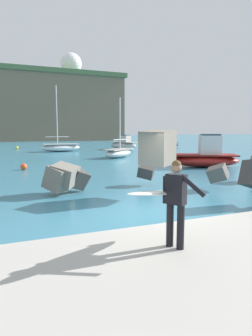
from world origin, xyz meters
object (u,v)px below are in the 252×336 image
object	(u,v)px
boat_mid_right	(163,143)
mooring_buoy_middle	(24,167)
surfer_with_board	(170,197)
boat_near_left	(205,157)
mooring_buoy_inner	(17,148)
boat_near_centre	(118,153)
boat_near_right	(123,144)
radar_dome	(71,66)
boat_mid_centre	(61,147)

from	to	relation	value
boat_mid_right	mooring_buoy_middle	distance (m)	31.96
surfer_with_board	boat_near_left	distance (m)	16.32
surfer_with_board	mooring_buoy_inner	size ratio (longest dim) A/B	4.54
boat_near_centre	boat_near_right	xyz separation A→B (m)	(5.36, 12.14, 0.21)
boat_near_left	radar_dome	distance (m)	86.93
surfer_with_board	boat_mid_right	distance (m)	43.39
mooring_buoy_inner	boat_mid_centre	bearing A→B (deg)	-56.88
mooring_buoy_inner	mooring_buoy_middle	size ratio (longest dim) A/B	1.00
surfer_with_board	mooring_buoy_inner	xyz separation A→B (m)	(-1.48, 40.56, -1.06)
mooring_buoy_middle	boat_near_centre	bearing A→B (deg)	34.46
mooring_buoy_inner	boat_near_right	bearing A→B (deg)	-24.22
boat_near_right	boat_near_centre	bearing A→B (deg)	-113.82
boat_mid_centre	mooring_buoy_middle	distance (m)	18.01
surfer_with_board	boat_near_centre	size ratio (longest dim) A/B	0.34
boat_near_right	boat_mid_centre	xyz separation A→B (m)	(-9.13, -1.28, -0.14)
boat_near_right	boat_mid_centre	bearing A→B (deg)	-172.00
surfer_with_board	boat_mid_right	xyz separation A→B (m)	(21.14, 37.88, -0.64)
boat_near_left	mooring_buoy_middle	xyz separation A→B (m)	(-12.34, 3.21, -0.51)
boat_near_centre	mooring_buoy_inner	bearing A→B (deg)	115.33
boat_mid_centre	boat_near_left	bearing A→B (deg)	-71.25
mooring_buoy_middle	boat_near_right	bearing A→B (deg)	51.72
boat_mid_centre	radar_dome	world-z (taller)	radar_dome
boat_near_right	mooring_buoy_inner	world-z (taller)	boat_near_right
mooring_buoy_middle	radar_dome	distance (m)	86.07
mooring_buoy_middle	mooring_buoy_inner	bearing A→B (deg)	88.96
boat_near_left	boat_mid_centre	xyz separation A→B (m)	(-6.92, 20.38, -0.16)
boat_near_right	mooring_buoy_middle	distance (m)	23.51
boat_mid_centre	mooring_buoy_middle	world-z (taller)	boat_mid_centre
boat_near_centre	mooring_buoy_middle	bearing A→B (deg)	-145.54
mooring_buoy_middle	radar_dome	size ratio (longest dim) A/B	0.04
boat_mid_right	surfer_with_board	bearing A→B (deg)	-119.17
boat_near_left	boat_mid_right	size ratio (longest dim) A/B	1.05
boat_near_left	mooring_buoy_inner	world-z (taller)	boat_near_left
boat_near_centre	boat_mid_centre	size ratio (longest dim) A/B	0.71
boat_near_right	boat_mid_centre	world-z (taller)	boat_mid_centre
surfer_with_board	radar_dome	xyz separation A→B (m)	(18.52, 95.86, 22.91)
boat_near_left	boat_near_centre	distance (m)	10.04
boat_near_left	mooring_buoy_inner	size ratio (longest dim) A/B	12.08
boat_mid_right	mooring_buoy_inner	xyz separation A→B (m)	(-22.62, 2.68, -0.42)
radar_dome	boat_near_right	bearing A→B (deg)	-95.46
boat_near_left	mooring_buoy_middle	world-z (taller)	boat_near_left
radar_dome	boat_near_left	bearing A→B (deg)	-95.56
surfer_with_board	mooring_buoy_middle	distance (m)	15.92
boat_near_right	mooring_buoy_inner	distance (m)	15.48
boat_mid_right	boat_mid_centre	bearing A→B (deg)	-164.34
boat_mid_right	mooring_buoy_inner	bearing A→B (deg)	173.24
surfer_with_board	boat_near_left	bearing A→B (deg)	50.32
boat_mid_centre	boat_mid_right	size ratio (longest dim) A/B	1.63
surfer_with_board	boat_near_centre	world-z (taller)	boat_near_centre
boat_near_left	boat_near_centre	world-z (taller)	boat_near_centre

